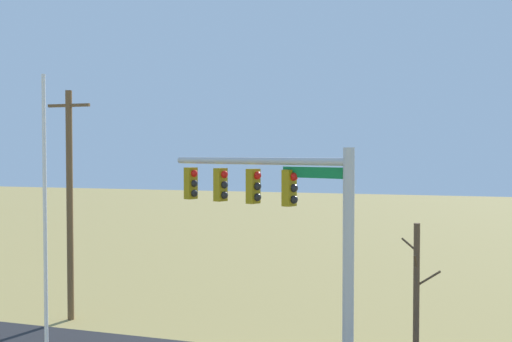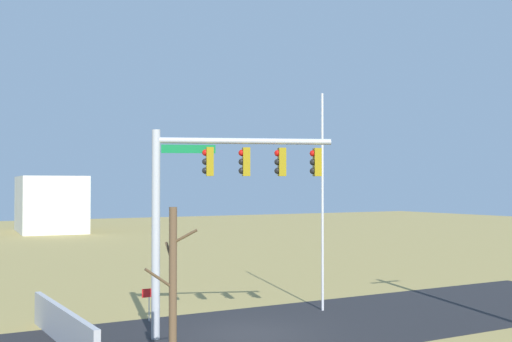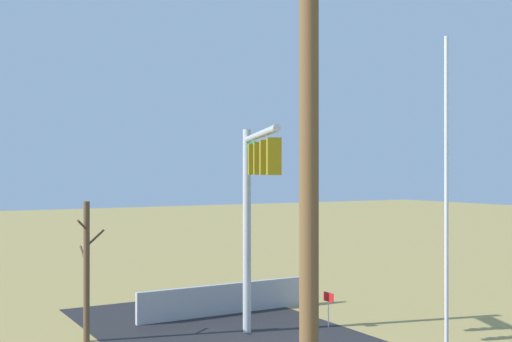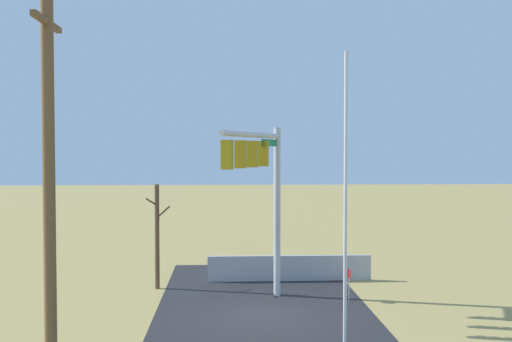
{
  "view_description": "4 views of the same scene",
  "coord_description": "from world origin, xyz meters",
  "px_view_note": "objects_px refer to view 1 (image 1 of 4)",
  "views": [
    {
      "loc": [
        4.98,
        -14.35,
        6.75
      ],
      "look_at": [
        0.4,
        0.75,
        6.26
      ],
      "focal_mm": 39.41,
      "sensor_mm": 36.0,
      "label": 1
    },
    {
      "loc": [
        11.27,
        19.85,
        5.04
      ],
      "look_at": [
        0.45,
        1.17,
        5.53
      ],
      "focal_mm": 46.46,
      "sensor_mm": 36.0,
      "label": 2
    },
    {
      "loc": [
        -15.82,
        10.0,
        5.44
      ],
      "look_at": [
        -0.08,
        0.85,
        5.48
      ],
      "focal_mm": 45.02,
      "sensor_mm": 36.0,
      "label": 3
    },
    {
      "loc": [
        -21.99,
        1.38,
        6.07
      ],
      "look_at": [
        -0.29,
        0.34,
        5.26
      ],
      "focal_mm": 43.55,
      "sensor_mm": 36.0,
      "label": 4
    }
  ],
  "objects_px": {
    "signal_mast": "(286,222)",
    "bare_tree": "(416,291)",
    "flagpole": "(45,244)",
    "utility_pole": "(70,201)"
  },
  "relations": [
    {
      "from": "signal_mast",
      "to": "bare_tree",
      "type": "distance_m",
      "value": 6.05
    },
    {
      "from": "signal_mast",
      "to": "bare_tree",
      "type": "xyz_separation_m",
      "value": [
        3.28,
        4.35,
        -2.64
      ]
    },
    {
      "from": "flagpole",
      "to": "utility_pole",
      "type": "distance_m",
      "value": 8.32
    },
    {
      "from": "signal_mast",
      "to": "utility_pole",
      "type": "xyz_separation_m",
      "value": [
        -10.24,
        5.09,
        -0.14
      ]
    },
    {
      "from": "flagpole",
      "to": "bare_tree",
      "type": "xyz_separation_m",
      "value": [
        9.23,
        6.37,
        -2.09
      ]
    },
    {
      "from": "signal_mast",
      "to": "flagpole",
      "type": "xyz_separation_m",
      "value": [
        -5.95,
        -2.03,
        -0.55
      ]
    },
    {
      "from": "signal_mast",
      "to": "utility_pole",
      "type": "distance_m",
      "value": 11.44
    },
    {
      "from": "bare_tree",
      "to": "flagpole",
      "type": "bearing_deg",
      "value": -145.37
    },
    {
      "from": "signal_mast",
      "to": "flagpole",
      "type": "height_order",
      "value": "flagpole"
    },
    {
      "from": "signal_mast",
      "to": "utility_pole",
      "type": "height_order",
      "value": "utility_pole"
    }
  ]
}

